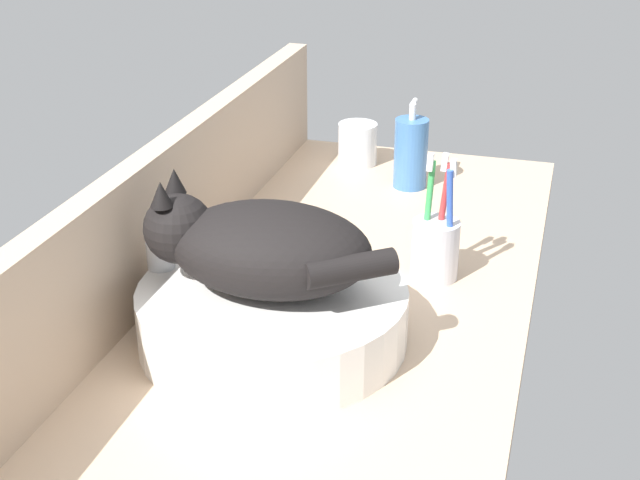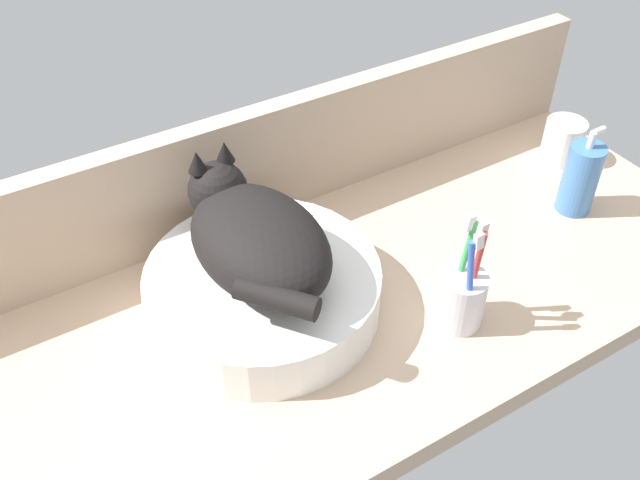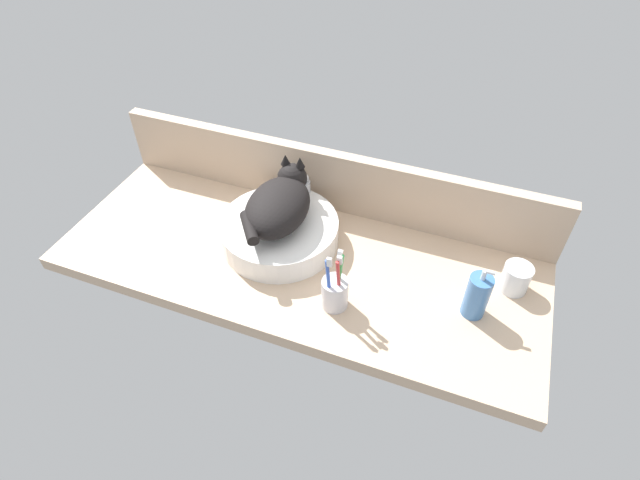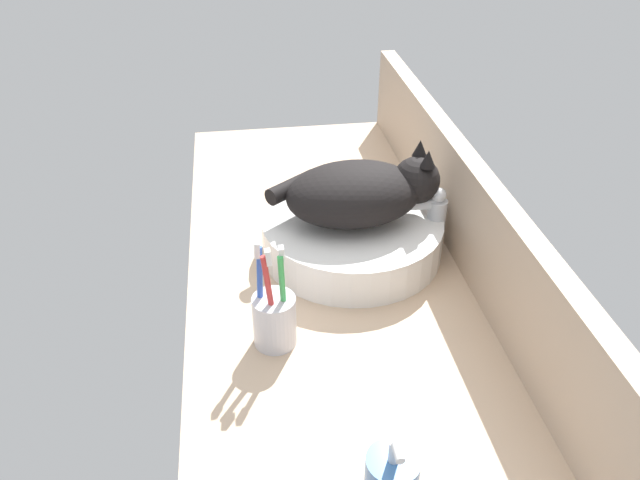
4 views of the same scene
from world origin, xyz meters
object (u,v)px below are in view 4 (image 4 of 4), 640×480
sink_basin (352,236)px  faucet (430,218)px  cat (361,192)px  toothbrush_cup (274,318)px

sink_basin → faucet: faucet is taller
sink_basin → cat: 9.57cm
cat → toothbrush_cup: size_ratio=1.74×
cat → faucet: 14.63cm
sink_basin → cat: cat is taller
sink_basin → toothbrush_cup: (22.96, -16.76, 1.27)cm
sink_basin → cat: (-0.15, 1.36, 9.47)cm
sink_basin → toothbrush_cup: bearing=-36.1°
cat → toothbrush_cup: (23.11, -18.12, -8.20)cm
sink_basin → toothbrush_cup: 28.45cm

